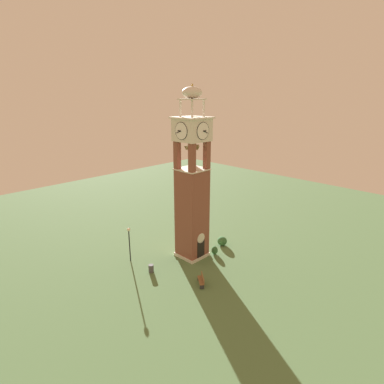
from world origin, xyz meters
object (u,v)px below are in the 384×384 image
(clock_tower, at_px, (192,191))
(lamp_post, at_px, (129,238))
(trash_bin, at_px, (151,268))
(park_bench, at_px, (201,280))

(clock_tower, distance_m, lamp_post, 8.38)
(lamp_post, relative_size, trash_bin, 4.83)
(park_bench, bearing_deg, trash_bin, 111.14)
(clock_tower, xyz_separation_m, park_bench, (-3.41, -4.65, -7.09))
(lamp_post, bearing_deg, trash_bin, -87.02)
(clock_tower, relative_size, lamp_post, 4.73)
(clock_tower, height_order, trash_bin, clock_tower)
(park_bench, distance_m, trash_bin, 5.52)
(lamp_post, bearing_deg, clock_tower, -34.83)
(clock_tower, xyz_separation_m, lamp_post, (-5.58, 3.88, -4.90))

